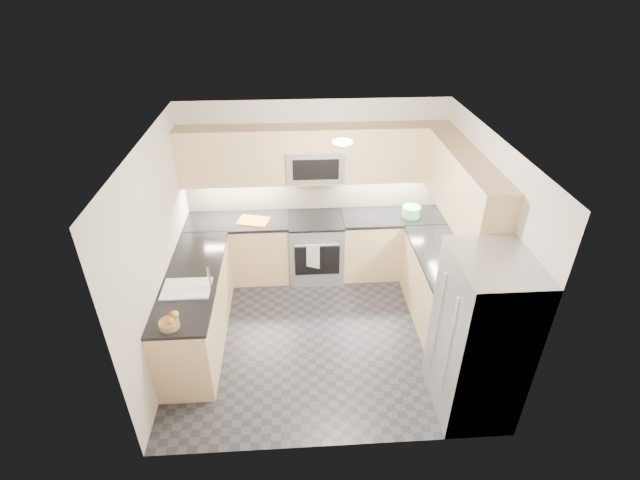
{
  "coord_description": "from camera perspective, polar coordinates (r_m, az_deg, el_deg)",
  "views": [
    {
      "loc": [
        -0.3,
        -4.38,
        4.04
      ],
      "look_at": [
        0.0,
        0.35,
        1.15
      ],
      "focal_mm": 26.0,
      "sensor_mm": 36.0,
      "label": 1
    }
  ],
  "objects": [
    {
      "name": "base_cab_back_left",
      "position": [
        6.76,
        -9.78,
        -1.19
      ],
      "size": [
        1.42,
        0.6,
        0.9
      ],
      "primitive_type": "cube",
      "color": "#DBB884",
      "rests_on": "floor"
    },
    {
      "name": "fruit_orange",
      "position": [
        4.75,
        -17.87,
        -9.4
      ],
      "size": [
        0.06,
        0.06,
        0.06
      ],
      "primitive_type": "sphere",
      "color": "orange",
      "rests_on": "fruit_basket"
    },
    {
      "name": "oven_handle",
      "position": [
        6.26,
        -0.33,
        -0.63
      ],
      "size": [
        0.6,
        0.02,
        0.02
      ],
      "primitive_type": "cylinder",
      "rotation": [
        0.0,
        1.57,
        0.0
      ],
      "color": "#B2B5BA",
      "rests_on": "gas_range"
    },
    {
      "name": "wall_front",
      "position": [
        3.94,
        1.85,
        -13.59
      ],
      "size": [
        3.6,
        0.02,
        2.5
      ],
      "primitive_type": "cube",
      "color": "beige",
      "rests_on": "floor"
    },
    {
      "name": "fridge_handle_left",
      "position": [
        4.55,
        15.48,
        -12.79
      ],
      "size": [
        0.02,
        0.02,
        1.2
      ],
      "primitive_type": "cylinder",
      "color": "#B2B5BA",
      "rests_on": "refrigerator"
    },
    {
      "name": "range_cooktop",
      "position": [
        6.46,
        -0.52,
        2.48
      ],
      "size": [
        0.76,
        0.65,
        0.03
      ],
      "primitive_type": "cube",
      "color": "black",
      "rests_on": "gas_range"
    },
    {
      "name": "fridge_handle_right",
      "position": [
        4.8,
        14.22,
        -9.84
      ],
      "size": [
        0.02,
        0.02,
        1.2
      ],
      "primitive_type": "cylinder",
      "color": "#B2B5BA",
      "rests_on": "refrigerator"
    },
    {
      "name": "countertop_back_left",
      "position": [
        6.52,
        -10.15,
        2.29
      ],
      "size": [
        1.42,
        0.63,
        0.04
      ],
      "primitive_type": "cube",
      "color": "black",
      "rests_on": "base_cab_back_left"
    },
    {
      "name": "fruit_pear",
      "position": [
        4.8,
        -17.45,
        -8.74
      ],
      "size": [
        0.08,
        0.08,
        0.08
      ],
      "primitive_type": "sphere",
      "color": "#6EB14C",
      "rests_on": "fruit_basket"
    },
    {
      "name": "upper_cab_right",
      "position": [
        5.5,
        17.31,
        6.17
      ],
      "size": [
        0.35,
        1.95,
        0.75
      ],
      "primitive_type": "cube",
      "color": "#DBB884",
      "rests_on": "wall_right"
    },
    {
      "name": "backsplash_right",
      "position": [
        5.98,
        17.37,
        1.44
      ],
      "size": [
        0.01,
        2.3,
        0.51
      ],
      "primitive_type": "cube",
      "color": "tan",
      "rests_on": "wall_right"
    },
    {
      "name": "backsplash_back",
      "position": [
        6.62,
        -0.69,
        5.94
      ],
      "size": [
        3.6,
        0.01,
        0.51
      ],
      "primitive_type": "cube",
      "color": "tan",
      "rests_on": "wall_back"
    },
    {
      "name": "microwave",
      "position": [
        6.24,
        -0.62,
        9.36
      ],
      "size": [
        0.76,
        0.4,
        0.4
      ],
      "primitive_type": "cube",
      "color": "#999CA0",
      "rests_on": "upper_cab_back"
    },
    {
      "name": "faucet",
      "position": [
        5.16,
        -13.48,
        -4.58
      ],
      "size": [
        0.03,
        0.03,
        0.28
      ],
      "primitive_type": "cylinder",
      "color": "silver",
      "rests_on": "countertop_peninsula"
    },
    {
      "name": "base_cab_back_right",
      "position": [
        6.86,
        8.62,
        -0.57
      ],
      "size": [
        1.42,
        0.6,
        0.9
      ],
      "primitive_type": "cube",
      "color": "#DBB884",
      "rests_on": "floor"
    },
    {
      "name": "sink_basin",
      "position": [
        5.33,
        -15.98,
        -6.37
      ],
      "size": [
        0.52,
        0.38,
        0.16
      ],
      "primitive_type": "cube",
      "color": "white",
      "rests_on": "base_cab_peninsula"
    },
    {
      "name": "base_cab_right",
      "position": [
        6.05,
        14.54,
        -6.19
      ],
      "size": [
        0.6,
        1.7,
        0.9
      ],
      "primitive_type": "cube",
      "color": "#DBB884",
      "rests_on": "floor"
    },
    {
      "name": "cutting_board",
      "position": [
        6.44,
        -8.18,
        2.35
      ],
      "size": [
        0.48,
        0.39,
        0.01
      ],
      "primitive_type": "cube",
      "rotation": [
        0.0,
        0.0,
        -0.26
      ],
      "color": "#D55914",
      "rests_on": "countertop_back_left"
    },
    {
      "name": "wall_right",
      "position": [
        5.6,
        18.96,
        -0.38
      ],
      "size": [
        0.02,
        3.2,
        2.5
      ],
      "primitive_type": "cube",
      "color": "beige",
      "rests_on": "floor"
    },
    {
      "name": "fruit_basket",
      "position": [
        4.83,
        -18.06,
        -9.84
      ],
      "size": [
        0.25,
        0.25,
        0.07
      ],
      "primitive_type": "cylinder",
      "rotation": [
        0.0,
        0.0,
        -0.37
      ],
      "color": "#A17B4B",
      "rests_on": "countertop_peninsula"
    },
    {
      "name": "fruit_apple",
      "position": [
        4.82,
        -17.66,
        -8.68
      ],
      "size": [
        0.07,
        0.07,
        0.07
      ],
      "primitive_type": "sphere",
      "color": "red",
      "rests_on": "fruit_basket"
    },
    {
      "name": "countertop_back_right",
      "position": [
        6.62,
        8.93,
        2.88
      ],
      "size": [
        1.42,
        0.63,
        0.04
      ],
      "primitive_type": "cube",
      "color": "black",
      "rests_on": "base_cab_back_right"
    },
    {
      "name": "gas_range",
      "position": [
        6.7,
        -0.5,
        -0.97
      ],
      "size": [
        0.76,
        0.65,
        0.91
      ],
      "primitive_type": "cube",
      "color": "#9A9EA2",
      "rests_on": "floor"
    },
    {
      "name": "countertop_right",
      "position": [
        5.78,
        15.15,
        -2.48
      ],
      "size": [
        0.63,
        1.7,
        0.04
      ],
      "primitive_type": "cube",
      "color": "black",
      "rests_on": "base_cab_right"
    },
    {
      "name": "upper_cab_back",
      "position": [
        6.22,
        -0.64,
        10.52
      ],
      "size": [
        3.6,
        0.35,
        0.75
      ],
      "primitive_type": "cube",
      "color": "#DBB884",
      "rests_on": "wall_back"
    },
    {
      "name": "refrigerator",
      "position": [
        4.83,
        19.01,
        -11.28
      ],
      "size": [
        0.7,
        0.9,
        1.8
      ],
      "primitive_type": "cube",
      "color": "#A4A7AC",
      "rests_on": "floor"
    },
    {
      "name": "wall_back",
      "position": [
        6.6,
        -0.69,
        6.39
      ],
      "size": [
        3.6,
        0.02,
        2.5
      ],
      "primitive_type": "cube",
      "color": "beige",
      "rests_on": "floor"
    },
    {
      "name": "wall_left",
      "position": [
        5.4,
        -19.19,
        -1.65
      ],
      "size": [
        0.02,
        3.2,
        2.5
      ],
      "primitive_type": "cube",
      "color": "beige",
      "rests_on": "floor"
    },
    {
      "name": "oven_door_glass",
      "position": [
        6.42,
        -0.34,
        -2.58
      ],
      "size": [
        0.62,
        0.02,
        0.45
      ],
      "primitive_type": "cube",
      "color": "black",
      "rests_on": "gas_range"
    },
    {
      "name": "base_cab_peninsula",
      "position": [
        5.78,
        -14.93,
        -8.24
      ],
      "size": [
        0.6,
        2.0,
        0.9
      ],
      "primitive_type": "cube",
      "color": "#DBB884",
      "rests_on": "floor"
    },
    {
      "name": "utensil_bowl",
      "position": [
        6.6,
        11.16,
        3.46
      ],
      "size": [
        0.31,
        0.31,
        0.15
      ],
      "primitive_type": "cylinder",
      "rotation": [
        0.0,
        0.0,
        -0.23
      ],
      "color": "#4CB252",
      "rests_on": "countertop_back_right"
    },
    {
      "name": "floor",
      "position": [
        5.96,
        0.22,
        -11.26
      ],
      "size": [
        3.6,
        3.2,
        0.0
      ],
      "primitive_type": "cube",
      "color": "black",
      "rests_on": "ground"
    },
    {
      "name": "dish_towel_check",
      "position": [
        6.33,
        -0.87,
        -2.05
      ],
      "size": [
        0.18,
        0.09,
        0.35
      ],
      "primitive_type": "cube",
      "rotation": [
        0.0,
        0.0,
        -0.4
      ],
      "color": "white",
      "rests_on": "oven_handle"
    },
    {
      "name": "microwave_door",
      "position": [
        6.05,
        -0.52,
        8.64
      ],
      "size": [
        0.6,
        0.01,
        0.28
      ],
      "primitive_type": "cube",
      "color": "black",
      "rests_on": "microwave"
    },
    {
      "name": "ceiling",
      "position": [
        4.65,
        0.28,
        12.06
      ],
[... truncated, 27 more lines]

